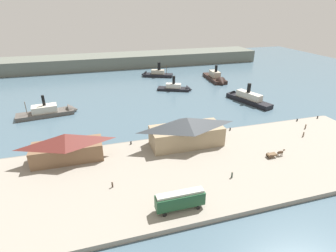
% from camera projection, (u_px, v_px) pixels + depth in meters
% --- Properties ---
extents(ground_plane, '(320.00, 320.00, 0.00)m').
position_uv_depth(ground_plane, '(184.00, 132.00, 88.61)').
color(ground_plane, '#476070').
extents(quay_promenade, '(110.00, 36.00, 1.20)m').
position_uv_depth(quay_promenade, '(211.00, 166.00, 69.22)').
color(quay_promenade, gray).
rests_on(quay_promenade, ground).
extents(seawall_edge, '(110.00, 0.80, 1.00)m').
position_uv_depth(seawall_edge, '(187.00, 136.00, 85.26)').
color(seawall_edge, slate).
rests_on(seawall_edge, ground).
extents(ferry_shed_customs_shed, '(18.44, 7.60, 7.68)m').
position_uv_depth(ferry_shed_customs_shed, '(67.00, 147.00, 69.38)').
color(ferry_shed_customs_shed, brown).
rests_on(ferry_shed_customs_shed, quay_promenade).
extents(ferry_shed_central_terminal, '(21.52, 9.01, 8.67)m').
position_uv_depth(ferry_shed_central_terminal, '(187.00, 131.00, 76.72)').
color(ferry_shed_central_terminal, '#998466').
rests_on(ferry_shed_central_terminal, quay_promenade).
extents(street_tram, '(10.13, 2.53, 4.28)m').
position_uv_depth(street_tram, '(180.00, 199.00, 52.69)').
color(street_tram, '#1E4C2D').
rests_on(street_tram, quay_promenade).
extents(horse_cart, '(5.50, 1.46, 1.87)m').
position_uv_depth(horse_cart, '(275.00, 154.00, 71.83)').
color(horse_cart, brown).
rests_on(horse_cart, quay_promenade).
extents(pedestrian_near_west_shed, '(0.39, 0.39, 1.56)m').
position_uv_depth(pedestrian_near_west_shed, '(112.00, 185.00, 59.88)').
color(pedestrian_near_west_shed, '#4C3D33').
rests_on(pedestrian_near_west_shed, quay_promenade).
extents(pedestrian_walking_east, '(0.43, 0.43, 1.73)m').
position_uv_depth(pedestrian_walking_east, '(306.00, 126.00, 88.09)').
color(pedestrian_walking_east, '#6B5B4C').
rests_on(pedestrian_walking_east, quay_promenade).
extents(pedestrian_standing_center, '(0.42, 0.42, 1.71)m').
position_uv_depth(pedestrian_standing_center, '(303.00, 134.00, 82.84)').
color(pedestrian_standing_center, '#6B5B4C').
rests_on(pedestrian_standing_center, quay_promenade).
extents(pedestrian_near_cart, '(0.41, 0.41, 1.66)m').
position_uv_depth(pedestrian_near_cart, '(232.00, 175.00, 63.22)').
color(pedestrian_near_cart, '#3D4C42').
rests_on(pedestrian_near_cart, quay_promenade).
extents(mooring_post_west, '(0.44, 0.44, 0.90)m').
position_uv_depth(mooring_post_west, '(131.00, 143.00, 78.38)').
color(mooring_post_west, black).
rests_on(mooring_post_west, quay_promenade).
extents(mooring_post_east, '(0.44, 0.44, 0.90)m').
position_uv_depth(mooring_post_east, '(297.00, 120.00, 93.90)').
color(mooring_post_east, black).
rests_on(mooring_post_east, quay_promenade).
extents(mooring_post_center_east, '(0.44, 0.44, 0.90)m').
position_uv_depth(mooring_post_center_east, '(318.00, 117.00, 96.19)').
color(mooring_post_center_east, black).
rests_on(mooring_post_center_east, quay_promenade).
extents(mooring_post_center_west, '(0.44, 0.44, 0.90)m').
position_uv_depth(mooring_post_center_west, '(230.00, 129.00, 87.07)').
color(mooring_post_center_west, black).
rests_on(mooring_post_center_west, quay_promenade).
extents(ferry_mid_harbor, '(8.24, 23.59, 10.72)m').
position_uv_depth(ferry_mid_harbor, '(216.00, 79.00, 146.40)').
color(ferry_mid_harbor, black).
rests_on(ferry_mid_harbor, ground).
extents(ferry_departing_north, '(11.82, 24.16, 9.70)m').
position_uv_depth(ferry_departing_north, '(245.00, 98.00, 115.89)').
color(ferry_departing_north, black).
rests_on(ferry_departing_north, ground).
extents(ferry_moored_west, '(19.30, 11.99, 10.01)m').
position_uv_depth(ferry_moored_west, '(155.00, 74.00, 155.85)').
color(ferry_moored_west, black).
rests_on(ferry_moored_west, ground).
extents(ferry_near_quay, '(23.01, 8.88, 10.17)m').
position_uv_depth(ferry_near_quay, '(53.00, 111.00, 102.07)').
color(ferry_near_quay, '#514C47').
rests_on(ferry_near_quay, ground).
extents(ferry_approaching_east, '(17.69, 11.28, 8.82)m').
position_uv_depth(ferry_approaching_east, '(178.00, 88.00, 131.03)').
color(ferry_approaching_east, black).
rests_on(ferry_approaching_east, ground).
extents(far_headland, '(180.00, 24.00, 8.00)m').
position_uv_depth(far_headland, '(132.00, 60.00, 182.60)').
color(far_headland, '#60665B').
rests_on(far_headland, ground).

